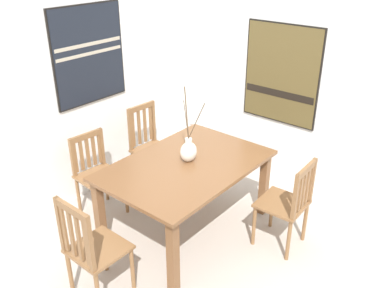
# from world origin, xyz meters

# --- Properties ---
(ground_plane) EXTENTS (6.40, 6.40, 0.03)m
(ground_plane) POSITION_xyz_m (0.00, 0.00, -0.01)
(ground_plane) COLOR #B2A89E
(wall_back) EXTENTS (6.40, 0.12, 2.70)m
(wall_back) POSITION_xyz_m (0.00, 1.86, 1.35)
(wall_back) COLOR white
(wall_back) RESTS_ON ground_plane
(wall_side) EXTENTS (0.12, 6.40, 2.70)m
(wall_side) POSITION_xyz_m (1.86, 0.00, 1.35)
(wall_side) COLOR white
(wall_side) RESTS_ON ground_plane
(dining_table) EXTENTS (1.60, 1.09, 0.75)m
(dining_table) POSITION_xyz_m (0.41, 0.48, 0.64)
(dining_table) COLOR brown
(dining_table) RESTS_ON ground_plane
(centerpiece_vase) EXTENTS (0.20, 0.26, 0.73)m
(centerpiece_vase) POSITION_xyz_m (0.46, 0.50, 0.87)
(centerpiece_vase) COLOR silver
(centerpiece_vase) RESTS_ON dining_table
(chair_0) EXTENTS (0.45, 0.45, 0.89)m
(chair_0) POSITION_xyz_m (0.03, 1.40, 0.48)
(chair_0) COLOR brown
(chair_0) RESTS_ON ground_plane
(chair_1) EXTENTS (0.42, 0.42, 0.96)m
(chair_1) POSITION_xyz_m (-0.77, 0.46, 0.50)
(chair_1) COLOR brown
(chair_1) RESTS_ON ground_plane
(chair_2) EXTENTS (0.43, 0.43, 0.92)m
(chair_2) POSITION_xyz_m (0.80, -0.43, 0.49)
(chair_2) COLOR brown
(chair_2) RESTS_ON ground_plane
(chair_3) EXTENTS (0.44, 0.44, 0.98)m
(chair_3) POSITION_xyz_m (0.82, 1.39, 0.50)
(chair_3) COLOR brown
(chair_3) RESTS_ON ground_plane
(painting_on_back_wall) EXTENTS (0.89, 0.05, 1.03)m
(painting_on_back_wall) POSITION_xyz_m (0.39, 1.79, 1.60)
(painting_on_back_wall) COLOR black
(painting_on_side_wall) EXTENTS (0.05, 0.90, 1.10)m
(painting_on_side_wall) POSITION_xyz_m (1.79, 0.27, 1.35)
(painting_on_side_wall) COLOR black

